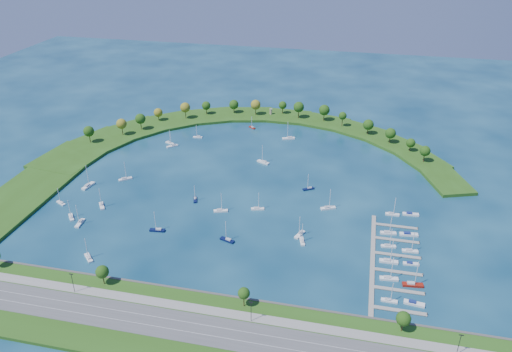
% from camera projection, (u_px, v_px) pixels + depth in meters
% --- Properties ---
extents(ground, '(700.00, 700.00, 0.00)m').
position_uv_depth(ground, '(246.00, 185.00, 310.94)').
color(ground, '#082B47').
rests_on(ground, ground).
extents(south_shoreline, '(420.00, 43.10, 11.60)m').
position_uv_depth(south_shoreline, '(175.00, 324.00, 204.55)').
color(south_shoreline, '#295115').
rests_on(south_shoreline, ground).
extents(breakwater, '(286.74, 247.64, 2.00)m').
position_uv_depth(breakwater, '(200.00, 145.00, 361.47)').
color(breakwater, '#295115').
rests_on(breakwater, ground).
extents(breakwater_trees, '(240.79, 95.42, 13.66)m').
position_uv_depth(breakwater_trees, '(257.00, 117.00, 385.52)').
color(breakwater_trees, '#382314').
rests_on(breakwater_trees, breakwater).
extents(harbor_tower, '(2.60, 2.60, 4.75)m').
position_uv_depth(harbor_tower, '(271.00, 112.00, 411.75)').
color(harbor_tower, gray).
rests_on(harbor_tower, breakwater).
extents(dock_system, '(24.28, 82.00, 1.60)m').
position_uv_depth(dock_system, '(388.00, 262.00, 241.62)').
color(dock_system, gray).
rests_on(dock_system, ground).
extents(moored_boat_0, '(9.58, 5.70, 13.62)m').
position_uv_depth(moored_boat_0, '(289.00, 138.00, 372.50)').
color(moored_boat_0, white).
rests_on(moored_boat_0, ground).
extents(moored_boat_1, '(6.62, 8.15, 12.19)m').
position_uv_depth(moored_boat_1, '(102.00, 205.00, 287.27)').
color(moored_boat_1, white).
rests_on(moored_boat_1, ground).
extents(moored_boat_2, '(7.71, 7.23, 12.15)m').
position_uv_depth(moored_boat_2, '(172.00, 146.00, 360.36)').
color(moored_boat_2, white).
rests_on(moored_boat_2, ground).
extents(moored_boat_3, '(7.07, 4.88, 10.20)m').
position_uv_depth(moored_boat_3, '(61.00, 202.00, 290.09)').
color(moored_boat_3, white).
rests_on(moored_boat_3, ground).
extents(moored_boat_4, '(9.11, 6.11, 13.09)m').
position_uv_depth(moored_boat_4, '(263.00, 162.00, 337.14)').
color(moored_boat_4, white).
rests_on(moored_boat_4, ground).
extents(moored_boat_5, '(8.89, 6.07, 12.81)m').
position_uv_depth(moored_boat_5, '(328.00, 208.00, 285.01)').
color(moored_boat_5, white).
rests_on(moored_boat_5, ground).
extents(moored_boat_6, '(7.17, 5.48, 10.56)m').
position_uv_depth(moored_boat_6, '(309.00, 188.00, 304.96)').
color(moored_boat_6, '#091039').
rests_on(moored_boat_6, ground).
extents(moored_boat_7, '(8.31, 4.57, 11.77)m').
position_uv_depth(moored_boat_7, '(221.00, 210.00, 282.54)').
color(moored_boat_7, white).
rests_on(moored_boat_7, ground).
extents(moored_boat_8, '(7.99, 7.21, 12.39)m').
position_uv_depth(moored_boat_8, '(125.00, 179.00, 315.90)').
color(moored_boat_8, white).
rests_on(moored_boat_8, ground).
extents(moored_boat_9, '(7.11, 2.72, 10.20)m').
position_uv_depth(moored_boat_9, '(198.00, 137.00, 374.85)').
color(moored_boat_9, white).
rests_on(moored_boat_9, ground).
extents(moored_boat_10, '(4.35, 10.18, 14.49)m').
position_uv_depth(moored_boat_10, '(88.00, 185.00, 307.91)').
color(moored_boat_10, white).
rests_on(moored_boat_10, ground).
extents(moored_boat_11, '(4.12, 7.13, 10.12)m').
position_uv_depth(moored_boat_11, '(195.00, 199.00, 293.65)').
color(moored_boat_11, '#091039').
rests_on(moored_boat_11, ground).
extents(moored_boat_12, '(7.73, 3.92, 10.95)m').
position_uv_depth(moored_boat_12, '(258.00, 208.00, 284.48)').
color(moored_boat_12, white).
rests_on(moored_boat_12, ground).
extents(moored_boat_13, '(5.04, 8.23, 11.72)m').
position_uv_depth(moored_boat_13, '(300.00, 234.00, 261.84)').
color(moored_boat_13, white).
rests_on(moored_boat_13, ground).
extents(moored_boat_14, '(3.14, 8.65, 12.46)m').
position_uv_depth(moored_boat_14, '(80.00, 222.00, 271.35)').
color(moored_boat_14, white).
rests_on(moored_boat_14, ground).
extents(moored_boat_15, '(7.22, 7.21, 11.72)m').
position_uv_depth(moored_boat_15, '(89.00, 257.00, 244.05)').
color(moored_boat_15, white).
rests_on(moored_boat_15, ground).
extents(moored_boat_16, '(8.40, 3.23, 12.03)m').
position_uv_depth(moored_boat_16, '(157.00, 230.00, 265.30)').
color(moored_boat_16, '#091039').
rests_on(moored_boat_16, ground).
extents(moored_boat_17, '(6.44, 7.28, 11.20)m').
position_uv_depth(moored_boat_17, '(71.00, 217.00, 276.51)').
color(moored_boat_17, white).
rests_on(moored_boat_17, ground).
extents(moored_boat_18, '(8.30, 4.72, 11.77)m').
position_uv_depth(moored_boat_18, '(227.00, 239.00, 257.33)').
color(moored_boat_18, '#091039').
rests_on(moored_boat_18, ground).
extents(moored_boat_19, '(6.23, 5.53, 9.61)m').
position_uv_depth(moored_boat_19, '(252.00, 127.00, 391.44)').
color(moored_boat_19, maroon).
rests_on(moored_boat_19, ground).
extents(moored_boat_20, '(4.01, 7.71, 10.92)m').
position_uv_depth(moored_boat_20, '(302.00, 241.00, 256.37)').
color(moored_boat_20, white).
rests_on(moored_boat_20, ground).
extents(moored_boat_21, '(7.42, 4.75, 10.60)m').
position_uv_depth(moored_boat_21, '(170.00, 142.00, 365.42)').
color(moored_boat_21, white).
rests_on(moored_boat_21, ground).
extents(docked_boat_0, '(7.13, 2.22, 10.39)m').
position_uv_depth(docked_boat_0, '(389.00, 300.00, 217.33)').
color(docked_boat_0, white).
rests_on(docked_boat_0, ground).
extents(docked_boat_1, '(9.08, 3.53, 1.80)m').
position_uv_depth(docked_boat_1, '(414.00, 303.00, 215.85)').
color(docked_boat_1, white).
rests_on(docked_boat_1, ground).
extents(docked_boat_2, '(8.70, 3.25, 12.50)m').
position_uv_depth(docked_boat_2, '(389.00, 278.00, 230.32)').
color(docked_boat_2, white).
rests_on(docked_boat_2, ground).
extents(docked_boat_3, '(9.58, 3.66, 13.74)m').
position_uv_depth(docked_boat_3, '(413.00, 284.00, 226.45)').
color(docked_boat_3, maroon).
rests_on(docked_boat_3, ground).
extents(docked_boat_4, '(8.97, 2.69, 13.12)m').
position_uv_depth(docked_boat_4, '(389.00, 261.00, 241.62)').
color(docked_boat_4, white).
rests_on(docked_boat_4, ground).
extents(docked_boat_5, '(7.70, 2.77, 1.54)m').
position_uv_depth(docked_boat_5, '(411.00, 264.00, 240.22)').
color(docked_boat_5, white).
rests_on(docked_boat_5, ground).
extents(docked_boat_6, '(7.67, 3.12, 10.95)m').
position_uv_depth(docked_boat_6, '(388.00, 246.00, 252.69)').
color(docked_boat_6, white).
rests_on(docked_boat_6, ground).
extents(docked_boat_7, '(8.09, 2.88, 11.65)m').
position_uv_depth(docked_boat_7, '(410.00, 250.00, 249.04)').
color(docked_boat_7, white).
rests_on(docked_boat_7, ground).
extents(docked_boat_8, '(8.53, 3.49, 12.17)m').
position_uv_depth(docked_boat_8, '(388.00, 232.00, 262.99)').
color(docked_boat_8, white).
rests_on(docked_boat_8, ground).
extents(docked_boat_9, '(9.74, 3.76, 1.94)m').
position_uv_depth(docked_boat_9, '(409.00, 234.00, 261.81)').
color(docked_boat_9, white).
rests_on(docked_boat_9, ground).
extents(docked_boat_10, '(7.64, 2.20, 11.21)m').
position_uv_depth(docked_boat_10, '(392.00, 214.00, 279.30)').
color(docked_boat_10, white).
rests_on(docked_boat_10, ground).
extents(docked_boat_11, '(8.97, 3.07, 1.80)m').
position_uv_depth(docked_boat_11, '(410.00, 214.00, 279.34)').
color(docked_boat_11, white).
rests_on(docked_boat_11, ground).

